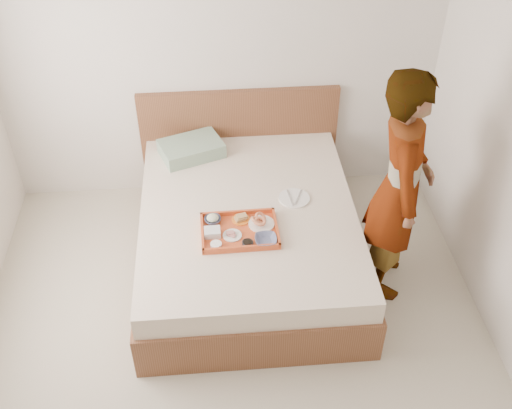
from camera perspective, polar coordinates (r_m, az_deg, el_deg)
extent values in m
cube|color=#BEB7A0|center=(4.16, -1.72, -15.12)|extent=(3.50, 4.00, 0.01)
cube|color=silver|center=(4.87, -3.53, 14.16)|extent=(3.50, 0.01, 2.60)
cube|color=brown|center=(4.62, -0.72, -2.91)|extent=(1.65, 2.00, 0.53)
cube|color=brown|center=(5.25, -1.54, 5.96)|extent=(1.65, 0.06, 0.95)
cube|color=#96B29C|center=(4.98, -6.01, 5.17)|extent=(0.56, 0.47, 0.11)
cube|color=#CC5B1A|center=(4.24, -1.54, -2.43)|extent=(0.54, 0.39, 0.05)
cylinder|color=white|center=(4.29, 0.51, -1.81)|extent=(0.19, 0.19, 0.01)
imported|color=#131C48|center=(4.15, 0.92, -3.29)|extent=(0.15, 0.15, 0.04)
cylinder|color=black|center=(4.13, -0.78, -3.63)|extent=(0.08, 0.08, 0.03)
cylinder|color=white|center=(4.21, -2.21, -2.88)|extent=(0.13, 0.13, 0.01)
cylinder|color=orange|center=(4.33, -1.41, -1.39)|extent=(0.13, 0.13, 0.01)
imported|color=#131C48|center=(4.32, -4.02, -1.44)|extent=(0.12, 0.12, 0.04)
cube|color=silver|center=(4.21, -4.07, -2.59)|extent=(0.11, 0.09, 0.05)
cylinder|color=white|center=(4.13, -3.72, -3.75)|extent=(0.08, 0.08, 0.03)
cylinder|color=white|center=(4.54, 3.56, 0.58)|extent=(0.27, 0.27, 0.01)
imported|color=white|center=(4.20, 13.17, 1.52)|extent=(0.54, 0.70, 1.73)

